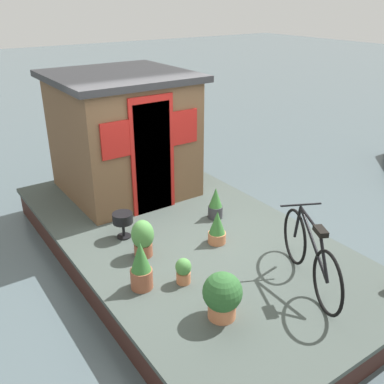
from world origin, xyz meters
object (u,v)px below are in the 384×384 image
at_px(potted_plant_geranium, 141,266).
at_px(potted_plant_succulent, 222,295).
at_px(potted_plant_sage, 143,238).
at_px(houseboat_cabin, 123,134).
at_px(potted_plant_ivy, 183,270).
at_px(potted_plant_fern, 217,228).
at_px(potted_plant_rosemary, 216,204).
at_px(bicycle, 310,255).
at_px(charcoal_grill, 123,220).

distance_m(potted_plant_geranium, potted_plant_succulent, 1.02).
relative_size(potted_plant_geranium, potted_plant_sage, 1.22).
relative_size(houseboat_cabin, potted_plant_ivy, 6.60).
height_order(potted_plant_fern, potted_plant_rosemary, potted_plant_rosemary).
bearing_deg(potted_plant_sage, potted_plant_succulent, -175.86).
distance_m(potted_plant_fern, potted_plant_sage, 1.02).
bearing_deg(potted_plant_geranium, potted_plant_fern, -77.15).
bearing_deg(bicycle, potted_plant_succulent, 84.83).
bearing_deg(potted_plant_ivy, potted_plant_sage, 7.70).
bearing_deg(bicycle, potted_plant_geranium, 57.88).
relative_size(bicycle, potted_plant_geranium, 2.45).
relative_size(potted_plant_geranium, potted_plant_succulent, 1.17).
bearing_deg(potted_plant_sage, charcoal_grill, 0.39).
xyz_separation_m(bicycle, potted_plant_succulent, (0.11, 1.18, -0.11)).
bearing_deg(potted_plant_fern, potted_plant_geranium, 102.85).
height_order(bicycle, potted_plant_sage, bicycle).
height_order(bicycle, potted_plant_geranium, bicycle).
height_order(houseboat_cabin, bicycle, houseboat_cabin).
bearing_deg(houseboat_cabin, potted_plant_succulent, 169.37).
relative_size(potted_plant_fern, potted_plant_sage, 0.94).
height_order(bicycle, charcoal_grill, bicycle).
relative_size(potted_plant_rosemary, charcoal_grill, 1.32).
relative_size(potted_plant_sage, potted_plant_succulent, 0.96).
distance_m(potted_plant_fern, potted_plant_succulent, 1.50).
distance_m(potted_plant_geranium, potted_plant_rosemary, 1.96).
height_order(potted_plant_sage, potted_plant_succulent, potted_plant_succulent).
height_order(potted_plant_fern, potted_plant_sage, potted_plant_sage).
xyz_separation_m(houseboat_cabin, charcoal_grill, (-1.45, 0.77, -0.73)).
height_order(potted_plant_ivy, potted_plant_sage, potted_plant_sage).
xyz_separation_m(potted_plant_geranium, potted_plant_rosemary, (0.89, -1.74, -0.06)).
distance_m(potted_plant_fern, potted_plant_ivy, 1.00).
relative_size(potted_plant_geranium, potted_plant_rosemary, 1.26).
distance_m(potted_plant_sage, charcoal_grill, 0.56).
bearing_deg(potted_plant_ivy, potted_plant_geranium, 66.54).
relative_size(potted_plant_geranium, potted_plant_fern, 1.30).
bearing_deg(charcoal_grill, potted_plant_rosemary, -100.38).
xyz_separation_m(potted_plant_fern, potted_plant_ivy, (-0.49, 0.87, -0.06)).
xyz_separation_m(bicycle, potted_plant_ivy, (0.83, 1.18, -0.22)).
bearing_deg(potted_plant_fern, charcoal_grill, 49.15).
relative_size(bicycle, potted_plant_ivy, 4.66).
bearing_deg(houseboat_cabin, potted_plant_fern, -174.79).
distance_m(potted_plant_ivy, potted_plant_succulent, 0.73).
height_order(potted_plant_fern, charcoal_grill, potted_plant_fern).
xyz_separation_m(potted_plant_fern, potted_plant_sage, (0.29, 0.98, 0.03)).
distance_m(bicycle, potted_plant_sage, 2.07).
bearing_deg(potted_plant_rosemary, bicycle, 176.62).
distance_m(potted_plant_rosemary, potted_plant_sage, 1.43).
relative_size(houseboat_cabin, potted_plant_rosemary, 4.37).
xyz_separation_m(potted_plant_rosemary, charcoal_grill, (0.26, 1.40, 0.04)).
bearing_deg(potted_plant_rosemary, potted_plant_succulent, 144.43).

